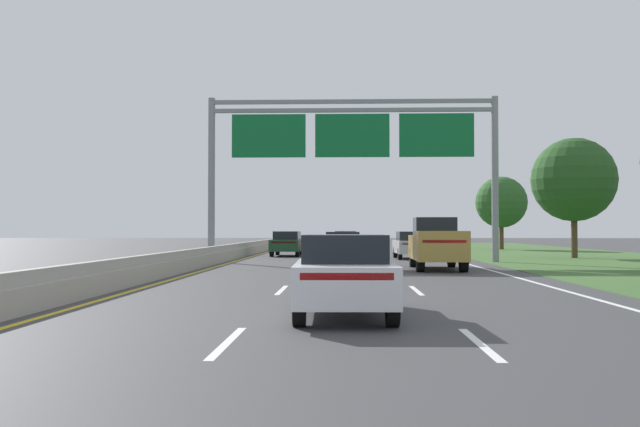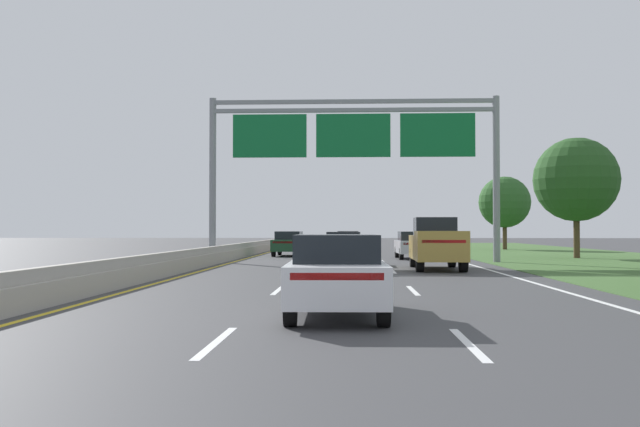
% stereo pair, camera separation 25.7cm
% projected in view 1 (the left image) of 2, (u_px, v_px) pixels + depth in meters
% --- Properties ---
extents(ground_plane, '(220.00, 220.00, 0.00)m').
position_uv_depth(ground_plane, '(347.00, 263.00, 34.78)').
color(ground_plane, '#3D3D3F').
extents(lane_striping, '(11.96, 106.00, 0.01)m').
position_uv_depth(lane_striping, '(347.00, 264.00, 34.33)').
color(lane_striping, white).
rests_on(lane_striping, ground).
extents(grass_verge_right, '(14.00, 110.00, 0.02)m').
position_uv_depth(grass_verge_right, '(632.00, 264.00, 34.31)').
color(grass_verge_right, '#3D602D').
rests_on(grass_verge_right, ground).
extents(median_barrier_concrete, '(0.60, 110.00, 0.85)m').
position_uv_depth(median_barrier_concrete, '(214.00, 256.00, 35.02)').
color(median_barrier_concrete, '#A8A399').
rests_on(median_barrier_concrete, ground).
extents(overhead_sign_gantry, '(15.06, 0.42, 8.56)m').
position_uv_depth(overhead_sign_gantry, '(352.00, 144.00, 36.34)').
color(overhead_sign_gantry, gray).
rests_on(overhead_sign_gantry, ground).
extents(pickup_truck_gold, '(2.11, 5.44, 2.20)m').
position_uv_depth(pickup_truck_gold, '(437.00, 244.00, 29.63)').
color(pickup_truck_gold, '#A38438').
rests_on(pickup_truck_gold, ground).
extents(car_silver_right_lane_sedan, '(1.89, 4.43, 1.57)m').
position_uv_depth(car_silver_right_lane_sedan, '(411.00, 245.00, 40.54)').
color(car_silver_right_lane_sedan, '#B2B5BA').
rests_on(car_silver_right_lane_sedan, ground).
extents(car_darkgreen_left_lane_sedan, '(1.94, 4.45, 1.57)m').
position_uv_depth(car_darkgreen_left_lane_sedan, '(287.00, 243.00, 44.86)').
color(car_darkgreen_left_lane_sedan, '#193D23').
rests_on(car_darkgreen_left_lane_sedan, ground).
extents(car_grey_centre_lane_sedan, '(1.95, 4.45, 1.57)m').
position_uv_depth(car_grey_centre_lane_sedan, '(343.00, 247.00, 33.86)').
color(car_grey_centre_lane_sedan, slate).
rests_on(car_grey_centre_lane_sedan, ground).
extents(car_white_centre_lane_sedan, '(1.91, 4.44, 1.57)m').
position_uv_depth(car_white_centre_lane_sedan, '(344.00, 274.00, 13.55)').
color(car_white_centre_lane_sedan, silver).
rests_on(car_white_centre_lane_sedan, ground).
extents(car_red_centre_lane_sedan, '(1.86, 4.41, 1.57)m').
position_uv_depth(car_red_centre_lane_sedan, '(345.00, 241.00, 53.68)').
color(car_red_centre_lane_sedan, maroon).
rests_on(car_red_centre_lane_sedan, ground).
extents(roadside_tree_far, '(4.93, 4.93, 7.09)m').
position_uv_depth(roadside_tree_far, '(574.00, 180.00, 41.32)').
color(roadside_tree_far, '#4C3823').
rests_on(roadside_tree_far, ground).
extents(roadside_tree_distant, '(4.33, 4.33, 6.17)m').
position_uv_depth(roadside_tree_distant, '(501.00, 202.00, 59.26)').
color(roadside_tree_distant, '#4C3823').
rests_on(roadside_tree_distant, ground).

